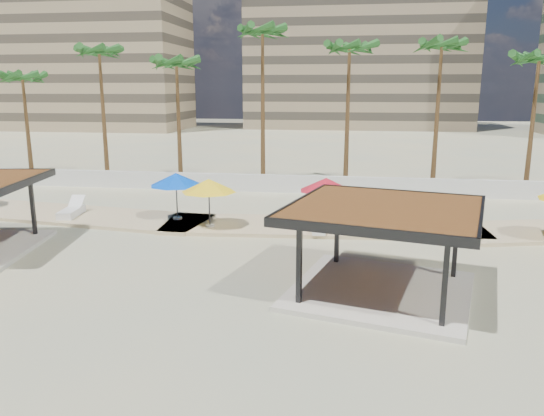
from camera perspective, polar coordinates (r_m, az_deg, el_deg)
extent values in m
plane|color=#C8B784|center=(20.43, -1.43, -7.00)|extent=(200.00, 200.00, 0.00)
cube|color=#C6B284|center=(31.33, -21.06, -0.71)|extent=(16.40, 6.19, 0.24)
cube|color=#C6B284|center=(26.85, 5.37, -2.05)|extent=(16.24, 5.11, 0.24)
cube|color=silver|center=(35.65, 3.02, 2.58)|extent=(56.00, 0.30, 1.20)
cube|color=#937F60|center=(98.38, -19.80, 16.80)|extent=(34.00, 16.00, 30.00)
cube|color=#847259|center=(97.18, 9.32, 16.82)|extent=(38.00, 16.00, 28.00)
cube|color=beige|center=(18.85, 11.61, -8.72)|extent=(7.08, 7.08, 0.18)
cube|color=black|center=(16.89, 2.94, -5.92)|extent=(0.19, 0.19, 2.65)
cube|color=black|center=(20.93, 7.02, -2.29)|extent=(0.19, 0.19, 2.65)
cube|color=black|center=(16.05, 18.11, -7.58)|extent=(0.19, 0.19, 2.65)
cube|color=black|center=(20.26, 19.17, -3.43)|extent=(0.19, 0.19, 2.65)
cube|color=brown|center=(18.01, 12.02, -0.20)|extent=(7.29, 7.29, 0.25)
cube|color=black|center=(15.15, 9.89, -2.57)|extent=(5.95, 1.58, 0.30)
cube|color=black|center=(20.92, 13.57, 1.52)|extent=(5.95, 1.58, 0.30)
cube|color=black|center=(18.77, 2.97, 0.59)|extent=(1.58, 5.95, 0.30)
cube|color=black|center=(17.74, 21.60, -1.03)|extent=(1.58, 5.95, 0.30)
cube|color=black|center=(27.13, -24.36, 0.21)|extent=(0.19, 0.19, 2.72)
cube|color=black|center=(24.51, -25.03, 2.44)|extent=(1.07, 6.19, 0.31)
cylinder|color=beige|center=(26.51, -6.70, -1.89)|extent=(0.47, 0.47, 0.11)
cylinder|color=#262628|center=(26.26, -6.76, 0.36)|extent=(0.07, 0.07, 2.24)
cone|color=yellow|center=(26.08, -6.82, 2.42)|extent=(2.92, 2.92, 0.65)
cylinder|color=beige|center=(26.79, 5.76, -1.71)|extent=(0.47, 0.47, 0.11)
cylinder|color=#262628|center=(26.55, 5.81, 0.51)|extent=(0.07, 0.07, 2.24)
cone|color=red|center=(26.36, 5.85, 2.55)|extent=(3.36, 3.36, 0.65)
cylinder|color=beige|center=(28.31, -10.13, -1.05)|extent=(0.47, 0.47, 0.11)
cylinder|color=#262628|center=(28.08, -10.21, 1.09)|extent=(0.07, 0.07, 2.27)
cone|color=blue|center=(27.90, -10.29, 3.05)|extent=(2.82, 2.82, 0.66)
cube|color=white|center=(30.57, -20.77, -0.48)|extent=(1.10, 2.34, 0.32)
cube|color=white|center=(30.53, -20.80, -0.13)|extent=(1.10, 2.34, 0.07)
cube|color=white|center=(31.27, -20.27, 0.72)|extent=(0.84, 0.87, 0.57)
cube|color=white|center=(25.64, 5.00, -2.20)|extent=(0.80, 1.83, 0.25)
cube|color=white|center=(25.60, 5.00, -1.87)|extent=(0.80, 1.83, 0.05)
cube|color=white|center=(26.22, 4.96, -1.04)|extent=(0.65, 0.67, 0.45)
cube|color=white|center=(29.39, 19.00, -0.85)|extent=(1.54, 2.38, 0.31)
cube|color=white|center=(29.35, 19.03, -0.49)|extent=(1.54, 2.38, 0.07)
cube|color=white|center=(30.02, 18.21, 0.39)|extent=(0.97, 0.99, 0.57)
cube|color=white|center=(29.54, 20.40, -0.92)|extent=(1.42, 2.15, 0.28)
cube|color=white|center=(29.50, 20.43, -0.59)|extent=(1.42, 2.15, 0.06)
cube|color=white|center=(30.22, 20.74, 0.16)|extent=(0.88, 0.90, 0.52)
cone|color=brown|center=(44.59, -24.82, 7.80)|extent=(0.36, 0.36, 7.86)
ellipsoid|color=#1F561E|center=(44.49, -25.27, 12.51)|extent=(3.00, 3.00, 1.80)
cone|color=brown|center=(41.92, -17.67, 9.37)|extent=(0.36, 0.36, 9.68)
ellipsoid|color=#1F561E|center=(41.94, -18.11, 15.62)|extent=(3.00, 3.00, 1.80)
cone|color=brown|center=(39.11, -10.00, 8.91)|extent=(0.36, 0.36, 8.79)
ellipsoid|color=#1F561E|center=(39.07, -10.24, 14.99)|extent=(3.00, 3.00, 1.80)
cone|color=brown|center=(38.38, -1.00, 10.60)|extent=(0.36, 0.36, 10.89)
ellipsoid|color=#1F561E|center=(38.53, -1.03, 18.35)|extent=(3.00, 3.00, 1.80)
cone|color=brown|center=(37.38, 8.11, 9.52)|extent=(0.36, 0.36, 9.71)
ellipsoid|color=#1F561E|center=(37.41, 8.34, 16.58)|extent=(3.00, 3.00, 1.80)
cone|color=brown|center=(38.00, 17.32, 9.22)|extent=(0.36, 0.36, 9.84)
ellipsoid|color=#1F561E|center=(38.04, 17.80, 16.25)|extent=(3.00, 3.00, 1.80)
cone|color=brown|center=(38.98, 26.18, 7.89)|extent=(0.36, 0.36, 8.92)
ellipsoid|color=#1F561E|center=(38.94, 26.81, 14.06)|extent=(3.00, 3.00, 1.80)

